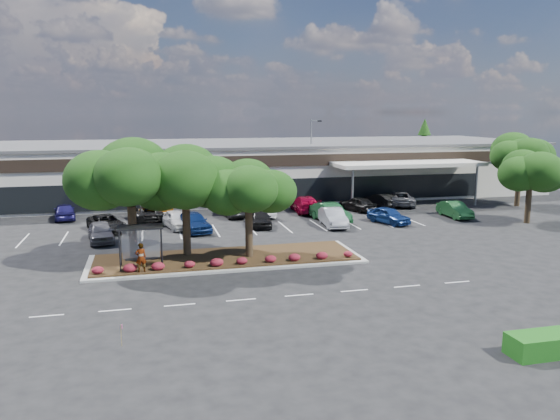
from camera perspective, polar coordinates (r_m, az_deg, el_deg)
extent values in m
plane|color=black|center=(33.46, -1.20, -6.82)|extent=(160.00, 160.00, 0.00)
cube|color=beige|center=(65.95, -7.73, 4.18)|extent=(80.00, 20.00, 6.00)
cube|color=#4D4D4F|center=(65.70, -7.79, 6.87)|extent=(80.40, 20.40, 0.30)
cube|color=black|center=(55.84, -6.64, 4.99)|extent=(80.00, 0.25, 1.20)
cube|color=black|center=(56.22, -6.57, 1.74)|extent=(60.00, 0.18, 2.60)
cube|color=red|center=(55.34, -12.83, 4.76)|extent=(6.00, 0.12, 1.00)
cube|color=beige|center=(59.48, 13.23, 4.71)|extent=(16.00, 5.00, 0.40)
cylinder|color=gray|center=(55.06, 7.57, 2.06)|extent=(0.24, 0.24, 4.20)
cylinder|color=gray|center=(61.54, 19.82, 2.40)|extent=(0.24, 0.24, 4.20)
cube|color=#A2A29D|center=(36.88, -5.62, -5.14)|extent=(18.00, 6.00, 0.15)
cube|color=#432E17|center=(36.85, -5.62, -4.95)|extent=(17.20, 5.20, 0.12)
cube|color=silver|center=(29.36, -23.20, -10.13)|extent=(1.60, 0.12, 0.01)
cube|color=silver|center=(28.98, -16.86, -9.99)|extent=(1.60, 0.12, 0.01)
cube|color=silver|center=(28.96, -10.44, -9.73)|extent=(1.60, 0.12, 0.01)
cube|color=silver|center=(29.29, -4.10, -9.35)|extent=(1.60, 0.12, 0.01)
cube|color=silver|center=(29.96, 2.01, -8.87)|extent=(1.60, 0.12, 0.01)
cube|color=silver|center=(30.95, 7.78, -8.34)|extent=(1.60, 0.12, 0.01)
cube|color=silver|center=(32.22, 13.13, -7.76)|extent=(1.60, 0.12, 0.01)
cube|color=silver|center=(33.75, 18.02, -7.17)|extent=(1.60, 0.12, 0.01)
cube|color=silver|center=(46.76, -25.29, -2.89)|extent=(0.12, 5.00, 0.01)
cube|color=silver|center=(46.24, -21.64, -2.76)|extent=(0.12, 5.00, 0.01)
cube|color=silver|center=(45.92, -17.93, -2.62)|extent=(0.12, 5.00, 0.01)
cube|color=silver|center=(45.79, -14.19, -2.47)|extent=(0.12, 5.00, 0.01)
cube|color=silver|center=(45.85, -10.44, -2.31)|extent=(0.12, 5.00, 0.01)
cube|color=silver|center=(46.11, -6.71, -2.14)|extent=(0.12, 5.00, 0.01)
cube|color=silver|center=(46.56, -3.05, -1.96)|extent=(0.12, 5.00, 0.01)
cube|color=silver|center=(47.20, 0.53, -1.78)|extent=(0.12, 5.00, 0.01)
cube|color=silver|center=(48.02, 4.00, -1.60)|extent=(0.12, 5.00, 0.01)
cube|color=silver|center=(49.01, 7.35, -1.42)|extent=(0.12, 5.00, 0.01)
cube|color=silver|center=(50.16, 10.54, -1.24)|extent=(0.12, 5.00, 0.01)
cube|color=silver|center=(51.46, 13.59, -1.07)|extent=(0.12, 5.00, 0.01)
cylinder|color=black|center=(35.69, -16.33, -3.64)|extent=(0.08, 0.08, 2.50)
cylinder|color=black|center=(35.66, -12.31, -3.48)|extent=(0.08, 0.08, 2.50)
cylinder|color=black|center=(34.43, -16.42, -4.15)|extent=(0.08, 0.08, 2.50)
cylinder|color=black|center=(34.39, -12.25, -3.98)|extent=(0.08, 0.08, 2.50)
cube|color=black|center=(34.74, -14.42, -1.74)|extent=(2.75, 1.55, 0.10)
cube|color=silver|center=(35.62, -14.33, -3.37)|extent=(2.30, 0.03, 2.00)
cube|color=black|center=(35.46, -14.27, -4.97)|extent=(2.00, 0.35, 0.06)
cone|color=black|center=(85.83, 14.78, 6.31)|extent=(3.96, 3.96, 9.00)
imported|color=#594C47|center=(34.04, -14.34, -4.83)|extent=(0.72, 0.54, 1.79)
cube|color=#A2A29D|center=(62.71, 3.21, 1.37)|extent=(0.50, 0.50, 0.40)
cylinder|color=gray|center=(62.18, 3.25, 5.48)|extent=(0.14, 0.14, 8.63)
cube|color=gray|center=(61.93, 3.71, 9.31)|extent=(0.92, 0.55, 0.14)
cube|color=black|center=(61.89, 4.17, 9.24)|extent=(0.53, 0.45, 0.18)
cube|color=#998150|center=(24.61, -16.26, -12.47)|extent=(0.03, 0.03, 0.94)
cube|color=#EA3D93|center=(24.46, -16.19, -11.61)|extent=(0.02, 0.14, 0.18)
imported|color=#5B5A61|center=(43.97, -18.21, -2.18)|extent=(2.38, 4.68, 1.53)
imported|color=black|center=(47.53, -17.67, -1.34)|extent=(3.80, 5.47, 1.39)
imported|color=#0C1F52|center=(45.84, -9.03, -1.21)|extent=(3.06, 5.20, 1.66)
imported|color=white|center=(47.40, -10.73, -0.98)|extent=(2.83, 4.76, 1.52)
imported|color=black|center=(47.32, -2.03, -0.85)|extent=(2.33, 4.53, 1.48)
imported|color=#9C9FA7|center=(47.58, 5.57, -0.77)|extent=(2.11, 4.92, 1.58)
imported|color=#144120|center=(49.59, 5.27, -0.27)|extent=(2.74, 5.29, 1.66)
imported|color=navy|center=(49.53, 11.29, -0.55)|extent=(3.14, 4.63, 1.46)
imported|color=#1B4D24|center=(53.92, 17.80, 0.03)|extent=(1.70, 4.55, 1.49)
imported|color=navy|center=(54.17, -21.58, -0.13)|extent=(2.43, 4.68, 1.52)
imported|color=#793C03|center=(52.74, -12.75, 0.11)|extent=(3.29, 5.14, 1.60)
imported|color=black|center=(51.08, -13.75, -0.29)|extent=(3.16, 5.74, 1.52)
imported|color=black|center=(51.87, -5.03, 0.11)|extent=(2.18, 4.72, 1.50)
imported|color=white|center=(51.83, -1.92, 0.07)|extent=(2.37, 4.96, 1.39)
imported|color=maroon|center=(54.07, 2.63, 0.61)|extent=(2.61, 5.70, 1.62)
imported|color=black|center=(55.28, 8.08, 0.66)|extent=(3.17, 4.67, 1.48)
imported|color=black|center=(58.27, 10.44, 1.04)|extent=(2.57, 4.50, 1.40)
imported|color=#55565C|center=(59.26, 12.39, 1.20)|extent=(4.10, 6.13, 1.56)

